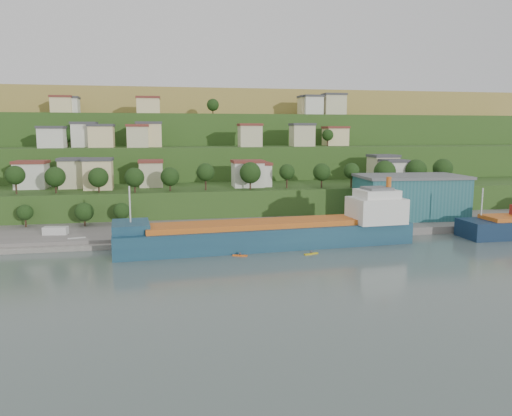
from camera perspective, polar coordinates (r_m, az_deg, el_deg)
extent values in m
plane|color=#4A5A56|center=(112.33, 2.57, -5.47)|extent=(500.00, 500.00, 0.00)
cube|color=slate|center=(144.09, 7.70, -2.40)|extent=(220.00, 26.00, 4.00)
cube|color=slate|center=(133.98, -23.44, -3.87)|extent=(40.00, 18.00, 2.40)
cube|color=#284719|center=(166.17, -1.97, -0.86)|extent=(260.00, 32.00, 20.00)
cube|color=#284719|center=(195.51, -3.36, 0.56)|extent=(280.00, 32.00, 44.00)
cube|color=#284719|center=(225.02, -4.38, 1.61)|extent=(300.00, 32.00, 70.00)
cube|color=olive|center=(298.24, -6.05, 3.31)|extent=(360.00, 120.00, 96.00)
cube|color=silver|center=(171.29, -24.24, 3.36)|extent=(9.24, 8.92, 7.80)
cube|color=brown|center=(171.00, -24.33, 4.81)|extent=(9.84, 9.52, 0.90)
cube|color=beige|center=(167.67, -20.18, 3.63)|extent=(7.88, 7.85, 8.61)
cube|color=#3F3F44|center=(167.37, -20.26, 5.25)|extent=(8.48, 8.45, 0.90)
cube|color=beige|center=(160.62, -17.56, 3.60)|extent=(8.35, 7.29, 8.81)
cube|color=#3F3F44|center=(160.30, -17.64, 5.33)|extent=(8.95, 7.89, 0.90)
cube|color=beige|center=(165.09, -11.89, 3.76)|extent=(7.28, 8.91, 7.76)
cube|color=brown|center=(164.79, -11.94, 5.26)|extent=(7.88, 9.51, 0.90)
cube|color=silver|center=(160.54, -0.95, 3.81)|extent=(9.52, 7.84, 7.76)
cube|color=brown|center=(160.24, -0.96, 5.35)|extent=(10.12, 8.44, 0.90)
cube|color=silver|center=(163.12, 0.26, 3.73)|extent=(7.49, 8.06, 6.87)
cube|color=brown|center=(162.84, 0.26, 5.09)|extent=(8.09, 8.66, 0.90)
cube|color=silver|center=(175.06, 15.36, 3.86)|extent=(7.27, 8.40, 7.52)
cube|color=#3F3F44|center=(174.78, 15.42, 5.24)|extent=(7.87, 9.00, 0.90)
cube|color=beige|center=(182.22, 14.29, 4.28)|extent=(8.72, 8.45, 8.79)
cube|color=#3F3F44|center=(181.94, 14.35, 5.80)|extent=(9.32, 9.05, 0.90)
cube|color=silver|center=(190.96, -22.27, 7.39)|extent=(8.63, 7.91, 6.70)
cube|color=#3F3F44|center=(190.96, -22.34, 8.53)|extent=(9.23, 8.51, 0.90)
cube|color=silver|center=(195.49, -19.00, 7.81)|extent=(8.52, 7.79, 8.32)
cube|color=#3F3F44|center=(195.52, -19.07, 9.16)|extent=(9.12, 8.39, 0.90)
cube|color=silver|center=(196.07, -18.47, 7.52)|extent=(7.32, 7.48, 6.17)
cube|color=brown|center=(196.06, -18.52, 8.55)|extent=(7.92, 8.08, 0.90)
cube|color=beige|center=(191.42, -17.23, 7.76)|extent=(8.62, 8.15, 7.50)
cube|color=#3F3F44|center=(191.44, -17.28, 9.02)|extent=(9.22, 8.75, 0.90)
cube|color=beige|center=(188.53, -13.34, 7.89)|extent=(7.49, 8.95, 7.40)
cube|color=brown|center=(188.54, -13.39, 9.15)|extent=(8.09, 9.55, 0.90)
cube|color=beige|center=(192.47, -12.12, 8.10)|extent=(9.14, 7.87, 8.47)
cube|color=#3F3F44|center=(192.50, -12.17, 9.50)|extent=(9.74, 8.47, 0.90)
cube|color=beige|center=(190.22, -0.70, 8.19)|extent=(8.23, 7.22, 7.82)
cube|color=brown|center=(190.23, -0.70, 9.50)|extent=(8.83, 7.82, 0.90)
cube|color=beige|center=(197.78, 5.28, 8.20)|extent=(8.48, 7.72, 8.04)
cube|color=#3F3F44|center=(197.81, 5.30, 9.49)|extent=(9.08, 8.32, 0.90)
cube|color=beige|center=(209.72, 9.05, 8.01)|extent=(8.87, 8.39, 6.99)
cube|color=brown|center=(209.73, 9.08, 9.08)|extent=(9.47, 8.99, 0.90)
cube|color=beige|center=(227.60, -21.28, 10.81)|extent=(8.36, 8.12, 6.66)
cube|color=brown|center=(227.82, -21.33, 11.76)|extent=(8.96, 8.72, 0.90)
cube|color=silver|center=(229.03, -20.65, 10.80)|extent=(8.45, 8.07, 6.47)
cube|color=#3F3F44|center=(229.23, -20.70, 11.72)|extent=(9.05, 8.67, 0.90)
cube|color=beige|center=(216.26, -12.21, 11.28)|extent=(9.31, 8.54, 6.23)
cube|color=brown|center=(216.47, -12.24, 12.22)|extent=(9.91, 9.14, 0.90)
cube|color=beige|center=(231.72, 6.10, 11.45)|extent=(9.08, 7.77, 7.96)
cube|color=#3F3F44|center=(231.98, 6.12, 12.54)|extent=(9.68, 8.37, 0.90)
cube|color=silver|center=(229.58, 6.45, 11.47)|extent=(8.25, 7.48, 7.99)
cube|color=#3F3F44|center=(229.85, 6.47, 12.58)|extent=(8.85, 8.08, 0.90)
cube|color=beige|center=(232.88, 8.89, 11.50)|extent=(9.65, 7.01, 8.92)
cube|color=#3F3F44|center=(233.18, 8.92, 12.70)|extent=(10.25, 7.61, 0.90)
cylinder|color=#382619|center=(157.03, -25.73, 2.15)|extent=(0.50, 0.50, 3.94)
sphere|color=black|center=(156.73, -25.82, 3.40)|extent=(5.40, 5.40, 5.40)
cylinder|color=#382619|center=(155.35, -21.90, 2.17)|extent=(0.50, 0.50, 3.11)
sphere|color=black|center=(155.06, -21.97, 3.33)|extent=(5.85, 5.85, 5.85)
cylinder|color=#382619|center=(152.72, -17.52, 2.24)|extent=(0.50, 0.50, 2.84)
sphere|color=black|center=(152.43, -17.57, 3.36)|extent=(5.80, 5.80, 5.80)
cylinder|color=#382619|center=(149.53, -13.68, 2.28)|extent=(0.50, 0.50, 2.90)
sphere|color=black|center=(149.24, -13.72, 3.42)|extent=(5.65, 5.65, 5.65)
cylinder|color=#382619|center=(151.99, -9.78, 2.46)|extent=(0.50, 0.50, 2.72)
sphere|color=black|center=(151.71, -9.81, 3.55)|extent=(5.60, 5.60, 5.60)
cylinder|color=#382619|center=(152.25, -5.77, 2.79)|extent=(0.50, 0.50, 3.99)
sphere|color=black|center=(151.94, -5.79, 4.10)|extent=(5.44, 5.44, 5.44)
cylinder|color=#382619|center=(153.21, -0.66, 2.75)|extent=(0.50, 0.50, 3.35)
sphere|color=black|center=(152.89, -0.66, 4.05)|extent=(6.55, 6.55, 6.55)
cylinder|color=#382619|center=(157.12, 3.55, 2.97)|extent=(0.50, 0.50, 3.82)
sphere|color=black|center=(156.83, 3.56, 4.15)|extent=(4.90, 4.90, 4.90)
cylinder|color=#382619|center=(159.27, 7.50, 2.92)|extent=(0.50, 0.50, 3.48)
sphere|color=black|center=(158.98, 7.52, 4.09)|extent=(5.52, 5.52, 5.52)
cylinder|color=#382619|center=(161.02, 10.83, 3.00)|extent=(0.50, 0.50, 4.03)
sphere|color=black|center=(160.73, 10.86, 4.20)|extent=(4.98, 4.98, 4.98)
cylinder|color=#382619|center=(166.74, 14.46, 2.89)|extent=(0.50, 0.50, 2.97)
sphere|color=black|center=(166.45, 14.50, 4.06)|extent=(7.03, 7.03, 7.03)
cylinder|color=#382619|center=(173.58, 17.75, 3.00)|extent=(0.50, 0.50, 3.15)
sphere|color=black|center=(173.29, 17.80, 4.15)|extent=(7.02, 7.02, 7.02)
cylinder|color=#382619|center=(174.68, 20.51, 3.03)|extent=(0.50, 0.50, 3.96)
sphere|color=black|center=(174.39, 20.57, 4.25)|extent=(6.41, 6.41, 6.41)
cylinder|color=#382619|center=(219.97, -4.95, 10.94)|extent=(0.50, 0.50, 2.72)
sphere|color=black|center=(220.10, -4.96, 11.66)|extent=(5.24, 5.24, 5.24)
cylinder|color=#382619|center=(195.82, -20.39, 7.04)|extent=(0.50, 0.50, 3.51)
sphere|color=black|center=(195.79, -20.45, 8.03)|extent=(6.04, 6.04, 6.04)
cylinder|color=#382619|center=(197.14, -16.79, 7.11)|extent=(0.50, 0.50, 2.79)
sphere|color=black|center=(197.10, -16.83, 7.94)|extent=(5.27, 5.27, 5.27)
cylinder|color=#382619|center=(234.16, 8.74, 10.80)|extent=(0.50, 0.50, 3.30)
sphere|color=black|center=(234.30, 8.75, 11.53)|extent=(4.90, 4.90, 4.90)
cylinder|color=#382619|center=(196.54, -20.74, 6.93)|extent=(0.50, 0.50, 2.88)
sphere|color=black|center=(196.51, -20.78, 7.73)|extent=(4.72, 4.72, 4.72)
cylinder|color=#382619|center=(204.29, 8.18, 7.47)|extent=(0.50, 0.50, 3.11)
sphere|color=black|center=(204.26, 8.20, 8.26)|extent=(4.61, 4.61, 4.61)
cube|color=#133148|center=(120.28, 1.32, -3.76)|extent=(72.54, 16.29, 7.19)
cube|color=#C55C1A|center=(119.03, 0.36, -1.82)|extent=(53.94, 12.95, 1.23)
cube|color=#133148|center=(116.88, -14.13, -2.08)|extent=(8.99, 11.85, 2.05)
cube|color=silver|center=(127.81, 13.57, -0.22)|extent=(13.02, 11.11, 6.16)
cube|color=silver|center=(127.26, 13.63, 1.61)|extent=(9.80, 8.84, 2.05)
cube|color=#595B5E|center=(127.11, 13.66, 2.20)|extent=(6.58, 6.58, 0.62)
cylinder|color=#C55C1A|center=(128.30, 14.93, 2.77)|extent=(1.32, 1.32, 3.08)
cylinder|color=silver|center=(116.06, -14.22, 0.42)|extent=(0.39, 0.39, 8.22)
cube|color=silver|center=(117.17, -12.58, -3.12)|extent=(15.16, 12.58, 0.26)
cylinder|color=silver|center=(141.33, 24.43, 0.66)|extent=(0.33, 0.33, 7.12)
cube|color=#1F565D|center=(156.69, 17.16, 1.15)|extent=(31.09, 19.89, 12.00)
cube|color=#595B5E|center=(156.04, 17.27, 3.48)|extent=(32.15, 20.95, 0.80)
cube|color=silver|center=(134.96, -21.93, -2.58)|extent=(6.15, 3.20, 2.74)
cube|color=silver|center=(128.84, -19.80, -3.41)|extent=(4.37, 2.45, 0.83)
cube|color=orange|center=(112.03, -1.84, -5.44)|extent=(3.35, 1.64, 0.25)
sphere|color=#3F3F44|center=(111.93, -1.84, -5.23)|extent=(0.59, 0.59, 0.59)
cube|color=gold|center=(114.18, 6.32, -5.22)|extent=(3.54, 1.60, 0.26)
sphere|color=#3F3F44|center=(114.07, 6.32, -5.00)|extent=(0.61, 0.61, 0.61)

